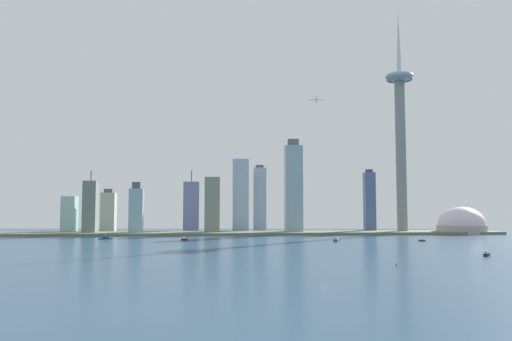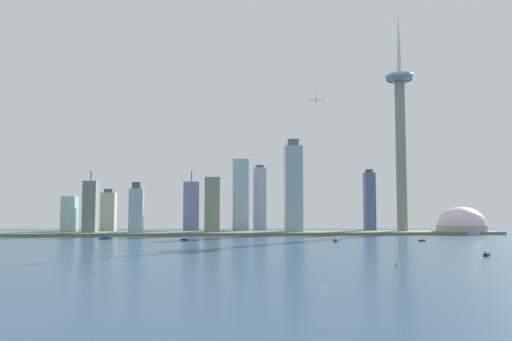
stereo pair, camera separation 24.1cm
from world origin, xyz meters
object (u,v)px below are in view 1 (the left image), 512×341
skyscraper_3 (212,206)px  airplane (317,100)px  skyscraper_0 (370,202)px  boat_3 (105,238)px  skyscraper_4 (191,207)px  skyscraper_8 (90,208)px  boat_5 (422,240)px  channel_buoy_0 (315,239)px  stadium_dome (462,226)px  boat_1 (184,239)px  skyscraper_5 (293,188)px  skyscraper_1 (136,210)px  skyscraper_6 (260,199)px  skyscraper_9 (109,212)px  channel_buoy_1 (397,264)px  observation_tower (400,122)px  skyscraper_2 (69,215)px  boat_4 (337,240)px  boat_0 (487,254)px  skyscraper_7 (241,196)px

skyscraper_3 → airplane: size_ratio=3.61×
skyscraper_0 → boat_3: skyscraper_0 is taller
skyscraper_4 → skyscraper_8: 161.30m
boat_5 → channel_buoy_0: size_ratio=4.76×
stadium_dome → boat_1: bearing=-161.8°
skyscraper_5 → skyscraper_8: bearing=-178.4°
skyscraper_1 → skyscraper_6: size_ratio=0.70×
skyscraper_8 → boat_1: bearing=-44.6°
skyscraper_9 → channel_buoy_1: bearing=-61.0°
observation_tower → channel_buoy_0: (-165.98, -141.33, -172.49)m
skyscraper_3 → boat_3: 178.14m
boat_3 → channel_buoy_1: 411.27m
skyscraper_4 → boat_1: 219.60m
stadium_dome → skyscraper_6: 315.12m
skyscraper_9 → boat_5: bearing=-31.9°
skyscraper_4 → skyscraper_8: size_ratio=1.08×
channel_buoy_1 → skyscraper_8: bearing=123.9°
skyscraper_2 → skyscraper_3: bearing=-11.8°
boat_4 → channel_buoy_0: size_ratio=8.58×
stadium_dome → skyscraper_5: size_ratio=0.52×
skyscraper_1 → boat_5: bearing=-27.0°
channel_buoy_1 → stadium_dome: bearing=58.5°
channel_buoy_0 → boat_5: bearing=-23.1°
skyscraper_3 → boat_3: skyscraper_3 is taller
skyscraper_3 → boat_0: size_ratio=8.14×
stadium_dome → channel_buoy_1: size_ratio=34.86×
boat_3 → boat_4: 282.89m
skyscraper_9 → boat_1: skyscraper_9 is taller
boat_1 → channel_buoy_1: 330.63m
skyscraper_0 → skyscraper_9: size_ratio=1.46×
boat_1 → boat_5: boat_1 is taller
skyscraper_4 → channel_buoy_0: skyscraper_4 is taller
boat_4 → airplane: (9.13, 147.62, 195.45)m
observation_tower → boat_4: observation_tower is taller
channel_buoy_0 → boat_4: bearing=-68.0°
skyscraper_8 → airplane: bearing=-4.3°
boat_0 → channel_buoy_1: (-95.35, -60.49, -0.57)m
skyscraper_3 → skyscraper_0: bearing=8.2°
skyscraper_2 → skyscraper_3: skyscraper_3 is taller
skyscraper_7 → channel_buoy_0: size_ratio=67.55×
boat_0 → boat_5: (29.52, 193.01, -0.42)m
stadium_dome → skyscraper_9: size_ratio=1.07×
boat_5 → skyscraper_2: bearing=174.9°
skyscraper_3 → boat_5: (241.80, -186.05, -41.25)m
boat_1 → skyscraper_8: bearing=171.9°
boat_3 → skyscraper_5: bearing=3.4°
stadium_dome → skyscraper_0: skyscraper_0 is taller
stadium_dome → boat_1: 435.48m
skyscraper_6 → boat_3: skyscraper_6 is taller
skyscraper_8 → skyscraper_1: bearing=-1.2°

